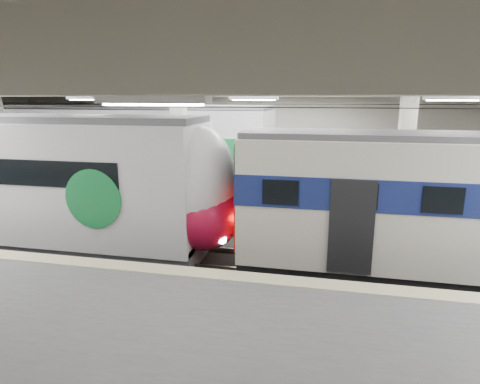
# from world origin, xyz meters

# --- Properties ---
(station_hall) EXTENTS (36.00, 24.00, 5.75)m
(station_hall) POSITION_xyz_m (0.00, -1.74, 3.24)
(station_hall) COLOR black
(station_hall) RESTS_ON ground
(modern_emu) EXTENTS (13.71, 2.83, 4.43)m
(modern_emu) POSITION_xyz_m (-6.25, -0.00, 2.18)
(modern_emu) COLOR silver
(modern_emu) RESTS_ON ground
(older_rer) EXTENTS (12.17, 2.69, 4.07)m
(older_rer) POSITION_xyz_m (6.07, 0.00, 2.14)
(older_rer) COLOR beige
(older_rer) RESTS_ON ground
(far_train) EXTENTS (14.73, 3.59, 4.64)m
(far_train) POSITION_xyz_m (-7.18, 5.50, 2.40)
(far_train) COLOR silver
(far_train) RESTS_ON ground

